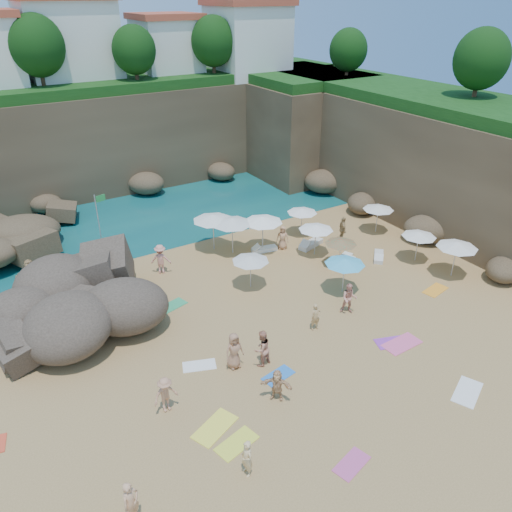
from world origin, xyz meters
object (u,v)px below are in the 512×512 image
parasol_1 (213,217)px  parasol_2 (263,219)px  rock_outcrop (79,316)px  flag_pole (99,214)px  person_stand_5 (31,274)px  person_stand_4 (283,237)px  lounger_0 (311,244)px  parasol_0 (232,221)px  person_stand_1 (262,348)px  person_stand_3 (343,229)px  person_stand_6 (247,458)px  person_stand_0 (131,503)px  person_stand_2 (161,259)px

parasol_1 → parasol_2: 3.22m
rock_outcrop → flag_pole: flag_pole is taller
parasol_1 → flag_pole: bearing=146.0°
rock_outcrop → person_stand_5: size_ratio=4.50×
rock_outcrop → person_stand_4: size_ratio=4.95×
flag_pole → lounger_0: 14.03m
rock_outcrop → parasol_0: (10.47, 2.08, 2.26)m
flag_pole → parasol_2: flag_pole is taller
parasol_2 → person_stand_1: (-6.09, -9.60, -1.33)m
parasol_2 → person_stand_3: parasol_2 is taller
parasol_0 → person_stand_6: size_ratio=1.71×
parasol_0 → person_stand_1: 11.27m
parasol_2 → rock_outcrop: bearing=-173.9°
person_stand_4 → person_stand_5: size_ratio=0.91×
person_stand_0 → person_stand_6: size_ratio=1.11×
parasol_1 → person_stand_6: 17.67m
parasol_1 → person_stand_2: bearing=-164.7°
person_stand_2 → person_stand_6: bearing=110.6°
person_stand_0 → flag_pole: bearing=51.2°
lounger_0 → person_stand_6: size_ratio=1.28×
lounger_0 → person_stand_3: 2.42m
lounger_0 → person_stand_2: 10.08m
parasol_1 → person_stand_0: (-11.05, -15.74, -1.44)m
person_stand_1 → person_stand_2: person_stand_2 is taller
parasol_0 → person_stand_4: size_ratio=1.61×
person_stand_0 → person_stand_5: bearing=65.3°
rock_outcrop → person_stand_1: bearing=-53.1°
person_stand_4 → person_stand_6: person_stand_4 is taller
parasol_1 → person_stand_4: 4.76m
parasol_0 → parasol_2: 1.98m
person_stand_3 → person_stand_6: size_ratio=1.18×
parasol_1 → lounger_0: size_ratio=1.34×
person_stand_3 → person_stand_2: bearing=99.9°
parasol_2 → person_stand_4: 1.96m
parasol_0 → person_stand_1: size_ratio=1.43×
flag_pole → parasol_0: (6.93, -5.23, -0.11)m
person_stand_4 → person_stand_0: bearing=-98.2°
person_stand_0 → parasol_0: bearing=26.1°
person_stand_0 → person_stand_1: bearing=4.6°
parasol_0 → person_stand_3: (7.15, -2.47, -1.36)m
flag_pole → parasol_1: flag_pole is taller
person_stand_0 → person_stand_4: person_stand_0 is taller
person_stand_1 → person_stand_2: (-0.70, 10.31, 0.02)m
parasol_0 → person_stand_1: (-4.26, -10.35, -1.36)m
person_stand_4 → person_stand_6: bearing=-88.4°
parasol_1 → person_stand_2: (-4.15, -1.14, -1.35)m
person_stand_4 → person_stand_5: bearing=-153.2°
flag_pole → rock_outcrop: bearing=-115.8°
parasol_1 → lounger_0: 6.82m
person_stand_0 → person_stand_1: size_ratio=0.93×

